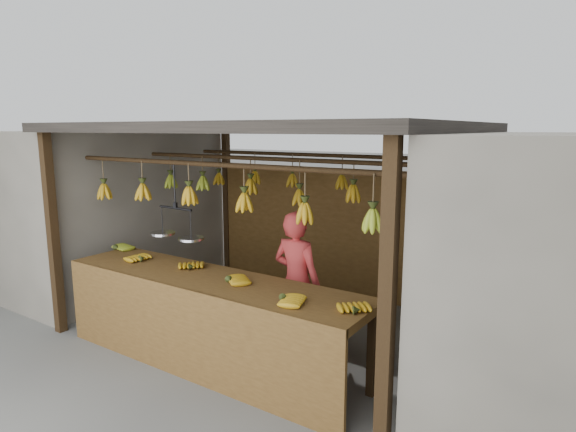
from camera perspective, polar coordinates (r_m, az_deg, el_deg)
The scene contains 8 objects.
ground at distance 5.94m, azimuth -1.64°, elevation -12.88°, with size 80.00×80.00×0.00m, color #5B5B57.
stall at distance 5.74m, azimuth 0.16°, elevation 6.65°, with size 4.30×3.30×2.40m.
neighbor_left at distance 8.18m, azimuth -22.79°, elevation 1.15°, with size 3.00×3.00×2.30m, color slate.
counter at distance 4.80m, azimuth -10.29°, elevation -9.78°, with size 3.52×0.77×0.96m.
hanging_bananas at distance 5.49m, azimuth -1.80°, elevation 3.05°, with size 3.61×2.20×0.36m.
balance_scale at distance 5.17m, azimuth -13.08°, elevation -1.84°, with size 0.69×0.27×0.79m.
vendor at distance 5.08m, azimuth 1.04°, elevation -7.81°, with size 0.55×0.36×1.52m, color #BF3333.
bag_bundles at distance 6.08m, azimuth 21.21°, elevation -3.20°, with size 0.08×0.26×1.25m.
Camera 1 is at (3.15, -4.45, 2.34)m, focal length 30.00 mm.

